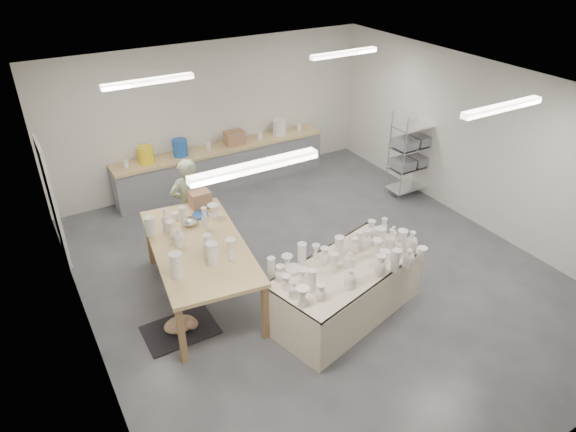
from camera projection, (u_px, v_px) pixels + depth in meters
room at (311, 157)px, 7.44m from camera, size 8.00×8.02×3.00m
back_counter at (223, 165)px, 10.95m from camera, size 4.60×0.60×1.24m
wire_shelf at (412, 153)px, 10.43m from camera, size 0.88×0.48×1.80m
drying_table at (347, 287)px, 7.41m from camera, size 2.53×1.68×1.19m
work_table at (197, 241)px, 7.53m from camera, size 1.61×2.71×1.34m
rug at (180, 330)px, 7.27m from camera, size 1.00×0.70×0.02m
cat at (181, 324)px, 7.22m from camera, size 0.47×0.35×0.19m
potter at (189, 205)px, 8.70m from camera, size 0.66×0.47×1.69m
red_stool at (187, 225)px, 9.18m from camera, size 0.38×0.38×0.34m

